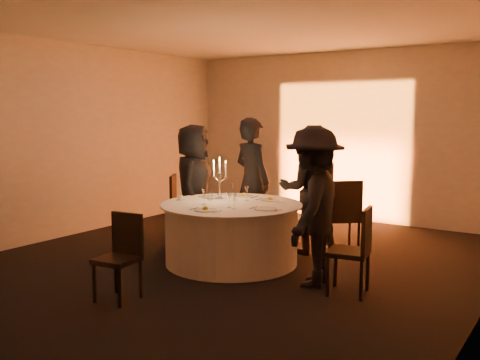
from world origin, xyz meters
The scene contains 29 objects.
floor centered at (0.00, 0.00, 0.00)m, with size 7.00×7.00×0.00m, color black.
ceiling centered at (0.00, 0.00, 3.00)m, with size 7.00×7.00×0.00m, color silver.
wall_back centered at (0.00, 3.50, 1.50)m, with size 7.00×7.00×0.00m, color #BCB6AE.
wall_left centered at (-3.00, 0.00, 1.50)m, with size 7.00×7.00×0.00m, color #BCB6AE.
uplighter_fixture centered at (0.00, 3.20, 0.05)m, with size 0.25×0.12×0.10m, color black.
banquet_table centered at (0.00, 0.00, 0.38)m, with size 1.80×1.80×0.77m.
chair_left centered at (-1.53, 0.82, 0.54)m, with size 0.57×0.57×0.96m.
chair_back_left centered at (-0.51, 1.54, 0.50)m, with size 0.49×0.49×0.90m.
chair_back_right centered at (1.04, 1.11, 0.58)m, with size 0.63×0.63×1.03m.
chair_right centered at (1.78, -0.28, 0.53)m, with size 0.47×0.47×0.94m.
chair_front centered at (-0.20, -1.71, 0.49)m, with size 0.43×0.43×0.88m.
guest_left centered at (-1.05, 0.55, 0.87)m, with size 0.85×0.56×1.75m, color black.
guest_back_left centered at (-0.38, 1.10, 0.92)m, with size 0.67×0.44×1.84m, color black.
guest_back_right centered at (0.62, 1.00, 0.88)m, with size 0.85×0.66×1.75m, color black.
guest_right centered at (1.25, -0.22, 0.89)m, with size 1.15×0.66×1.77m, color black.
plate_left centered at (-0.48, 0.24, 0.78)m, with size 0.35×0.27×0.01m.
plate_back_left centered at (-0.18, 0.56, 0.79)m, with size 0.36×0.26×0.08m.
plate_back_right centered at (0.30, 0.46, 0.79)m, with size 0.36×0.24×0.08m.
plate_right centered at (0.58, -0.12, 0.78)m, with size 0.36×0.28×0.01m.
plate_front centered at (0.03, -0.58, 0.79)m, with size 0.36×0.27×0.08m.
coffee_cup centered at (-0.70, -0.17, 0.80)m, with size 0.11×0.11×0.07m.
candelabra centered at (-0.31, 0.18, 0.97)m, with size 0.24×0.12×0.57m.
wine_glass_a centered at (0.15, -0.27, 0.91)m, with size 0.07×0.07×0.19m.
wine_glass_b centered at (0.05, 0.29, 0.91)m, with size 0.07×0.07×0.19m.
wine_glass_c centered at (-0.24, -0.25, 0.91)m, with size 0.07×0.07×0.19m.
wine_glass_d centered at (0.25, -0.30, 0.91)m, with size 0.07×0.07×0.19m.
wine_glass_e centered at (-0.26, 0.40, 0.91)m, with size 0.07×0.07×0.19m.
tumbler_a centered at (-0.39, 0.07, 0.82)m, with size 0.07×0.07×0.09m, color white.
tumbler_b centered at (-0.08, 0.20, 0.82)m, with size 0.07×0.07×0.09m, color white.
Camera 1 is at (3.79, -5.51, 1.91)m, focal length 40.00 mm.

